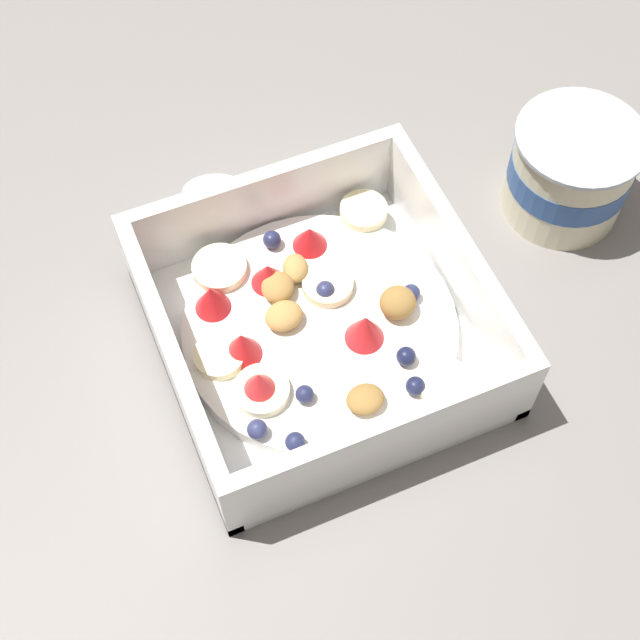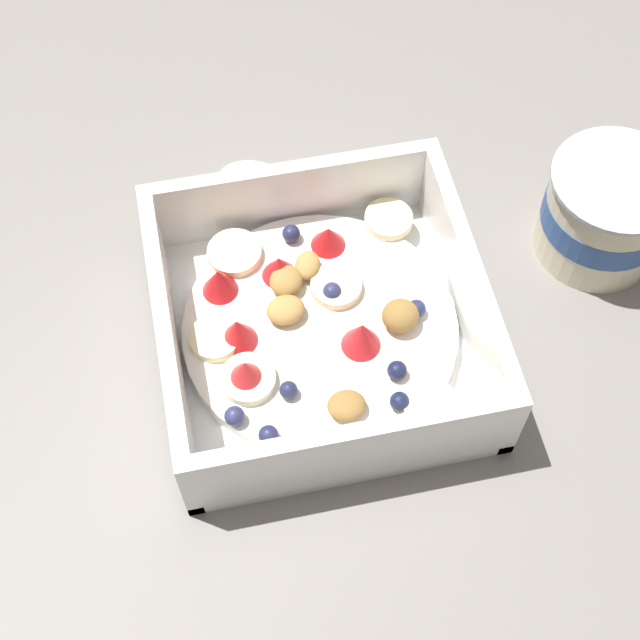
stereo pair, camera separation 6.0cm
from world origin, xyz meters
name	(u,v)px [view 1 (the left image)]	position (x,y,z in m)	size (l,w,h in m)	color
ground_plane	(311,359)	(0.00, 0.00, 0.00)	(2.40, 2.40, 0.00)	gray
fruit_bowl	(318,327)	(-0.01, 0.01, 0.02)	(0.21, 0.21, 0.07)	white
spoon	(249,184)	(-0.15, 0.01, 0.00)	(0.07, 0.17, 0.01)	silver
yogurt_cup	(570,171)	(-0.05, 0.22, 0.04)	(0.09, 0.09, 0.07)	beige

